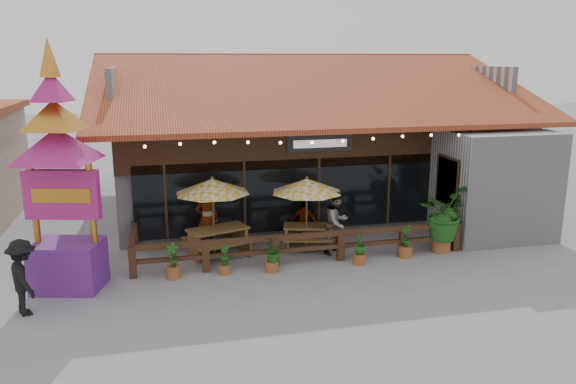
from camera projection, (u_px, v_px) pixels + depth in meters
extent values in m
plane|color=gray|center=(350.00, 253.00, 17.41)|extent=(100.00, 100.00, 0.00)
cube|color=#B0B1B6|center=(296.00, 153.00, 23.57)|extent=(14.00, 10.00, 4.00)
cube|color=#3A2112|center=(289.00, 144.00, 18.15)|extent=(11.00, 0.16, 1.60)
cube|color=black|center=(289.00, 195.00, 18.52)|extent=(10.00, 0.12, 2.40)
cube|color=#FFB572|center=(288.00, 194.00, 18.71)|extent=(9.80, 0.05, 2.20)
cube|color=#B0B1B6|center=(494.00, 184.00, 18.79)|extent=(3.50, 2.70, 3.60)
cube|color=red|center=(447.00, 182.00, 18.19)|extent=(0.06, 1.20, 1.50)
cube|color=#3A2112|center=(447.00, 182.00, 18.19)|extent=(0.04, 1.34, 1.64)
cube|color=#A54F25|center=(320.00, 88.00, 19.58)|extent=(15.50, 7.05, 2.37)
cube|color=#A54F25|center=(278.00, 80.00, 26.21)|extent=(15.50, 7.05, 2.37)
cube|color=#A54F25|center=(296.00, 55.00, 22.64)|extent=(15.50, 0.30, 0.12)
cube|color=#B0B1B6|center=(118.00, 91.00, 21.37)|extent=(0.20, 9.00, 1.80)
cube|color=#B0B1B6|center=(451.00, 86.00, 24.52)|extent=(0.20, 9.00, 1.80)
cube|color=black|center=(320.00, 143.00, 18.26)|extent=(2.20, 0.10, 0.55)
cube|color=silver|center=(320.00, 144.00, 18.20)|extent=(1.80, 0.02, 0.25)
cube|color=#3A2112|center=(166.00, 202.00, 17.58)|extent=(0.08, 0.08, 2.40)
cube|color=#3A2112|center=(245.00, 198.00, 18.15)|extent=(0.08, 0.08, 2.40)
cube|color=#3A2112|center=(319.00, 194.00, 18.71)|extent=(0.08, 0.08, 2.40)
cube|color=#3A2112|center=(388.00, 190.00, 19.27)|extent=(0.08, 0.08, 2.40)
sphere|color=#FFD48C|center=(145.00, 147.00, 15.31)|extent=(0.09, 0.09, 0.09)
sphere|color=#FFD48C|center=(180.00, 144.00, 15.52)|extent=(0.09, 0.09, 0.09)
sphere|color=#FFD48C|center=(214.00, 142.00, 15.73)|extent=(0.09, 0.09, 0.09)
sphere|color=#FFD48C|center=(248.00, 142.00, 15.95)|extent=(0.09, 0.09, 0.09)
sphere|color=#FFD48C|center=(280.00, 143.00, 16.17)|extent=(0.09, 0.09, 0.09)
sphere|color=#FFD48C|center=(312.00, 142.00, 16.39)|extent=(0.09, 0.09, 0.09)
sphere|color=#FFD48C|center=(343.00, 141.00, 16.60)|extent=(0.09, 0.09, 0.09)
sphere|color=#FFD48C|center=(373.00, 139.00, 16.81)|extent=(0.09, 0.09, 0.09)
sphere|color=#FFD48C|center=(403.00, 136.00, 17.01)|extent=(0.09, 0.09, 0.09)
sphere|color=#FFD48C|center=(431.00, 135.00, 17.22)|extent=(0.09, 0.09, 0.09)
sphere|color=#FFD48C|center=(459.00, 135.00, 17.44)|extent=(0.09, 0.09, 0.09)
cube|color=#462619|center=(133.00, 262.00, 15.37)|extent=(0.20, 0.20, 0.90)
cube|color=#462619|center=(206.00, 257.00, 15.82)|extent=(0.20, 0.20, 0.90)
cube|color=#462619|center=(275.00, 251.00, 16.27)|extent=(0.20, 0.20, 0.90)
cube|color=#462619|center=(341.00, 246.00, 16.72)|extent=(0.20, 0.20, 0.90)
cube|color=#462619|center=(403.00, 241.00, 17.17)|extent=(0.20, 0.20, 0.90)
cube|color=#462619|center=(456.00, 237.00, 17.57)|extent=(0.20, 0.20, 0.90)
cube|color=#462619|center=(305.00, 236.00, 16.38)|extent=(9.80, 0.16, 0.14)
cube|color=#462619|center=(305.00, 249.00, 16.47)|extent=(9.80, 0.12, 0.12)
cube|color=#462619|center=(133.00, 235.00, 16.46)|extent=(0.16, 2.50, 0.14)
cube|color=#462619|center=(135.00, 236.00, 17.64)|extent=(0.20, 0.20, 0.90)
cylinder|color=brown|center=(213.00, 218.00, 17.14)|extent=(0.06, 0.06, 2.30)
cone|color=gold|center=(212.00, 186.00, 16.90)|extent=(3.01, 3.01, 0.45)
sphere|color=brown|center=(212.00, 178.00, 16.85)|extent=(0.10, 0.10, 0.10)
cylinder|color=black|center=(215.00, 252.00, 17.40)|extent=(0.44, 0.44, 0.06)
cylinder|color=brown|center=(307.00, 216.00, 17.46)|extent=(0.06, 0.06, 2.23)
cone|color=gold|center=(307.00, 186.00, 17.24)|extent=(2.53, 2.53, 0.44)
sphere|color=brown|center=(307.00, 178.00, 17.18)|extent=(0.10, 0.10, 0.10)
cylinder|color=black|center=(306.00, 249.00, 17.72)|extent=(0.43, 0.43, 0.06)
cube|color=brown|center=(218.00, 229.00, 17.08)|extent=(1.97, 1.36, 0.07)
cube|color=brown|center=(194.00, 246.00, 16.78)|extent=(0.33, 0.78, 0.83)
cube|color=brown|center=(241.00, 238.00, 17.58)|extent=(0.33, 0.78, 0.83)
cube|color=brown|center=(227.00, 245.00, 16.65)|extent=(1.81, 0.86, 0.06)
cube|color=brown|center=(210.00, 234.00, 17.67)|extent=(1.81, 0.86, 0.06)
cube|color=brown|center=(309.00, 226.00, 17.68)|extent=(1.74, 1.13, 0.06)
cube|color=brown|center=(287.00, 237.00, 17.79)|extent=(0.26, 0.70, 0.74)
cube|color=brown|center=(331.00, 238.00, 17.75)|extent=(0.26, 0.70, 0.74)
cube|color=brown|center=(309.00, 241.00, 17.22)|extent=(1.62, 0.68, 0.05)
cube|color=brown|center=(309.00, 230.00, 18.29)|extent=(1.62, 0.68, 0.05)
cube|color=#5F227E|center=(69.00, 265.00, 14.64)|extent=(1.96, 1.67, 1.27)
cube|color=#A51E6B|center=(62.00, 194.00, 14.20)|extent=(1.91, 0.75, 1.27)
cube|color=#BF7621|center=(61.00, 196.00, 14.05)|extent=(1.44, 0.41, 0.37)
cylinder|color=#BF7621|center=(31.00, 204.00, 14.08)|extent=(0.17, 0.17, 2.12)
cylinder|color=#BF7621|center=(93.00, 201.00, 14.41)|extent=(0.17, 0.17, 2.12)
pyramid|color=#A51E6B|center=(55.00, 128.00, 13.80)|extent=(3.11, 3.11, 0.85)
pyramid|color=#BF7621|center=(53.00, 99.00, 13.64)|extent=(2.20, 2.20, 0.74)
pyramid|color=#A51E6B|center=(50.00, 71.00, 13.48)|extent=(1.43, 1.43, 0.74)
pyramid|color=#BF7621|center=(47.00, 36.00, 13.30)|extent=(0.65, 0.65, 0.95)
cylinder|color=brown|center=(441.00, 245.00, 17.53)|extent=(0.56, 0.56, 0.41)
imported|color=#1D5919|center=(443.00, 213.00, 17.28)|extent=(2.01, 2.02, 1.69)
sphere|color=#1D5919|center=(448.00, 223.00, 17.30)|extent=(0.56, 0.56, 0.56)
sphere|color=#1D5919|center=(438.00, 216.00, 17.41)|extent=(0.49, 0.49, 0.49)
imported|color=#3A2112|center=(207.00, 219.00, 17.63)|extent=(0.73, 0.49, 1.97)
imported|color=#3A2112|center=(337.00, 223.00, 17.27)|extent=(1.19, 1.13, 1.93)
imported|color=#3A2112|center=(304.00, 222.00, 18.26)|extent=(0.89, 0.75, 1.43)
imported|color=black|center=(23.00, 277.00, 13.09)|extent=(1.12, 1.36, 1.83)
cylinder|color=brown|center=(173.00, 272.00, 15.42)|extent=(0.41, 0.41, 0.33)
imported|color=#1D5919|center=(173.00, 255.00, 15.30)|extent=(0.40, 0.32, 0.68)
cylinder|color=brown|center=(224.00, 269.00, 15.72)|extent=(0.34, 0.34, 0.27)
imported|color=#1D5919|center=(224.00, 255.00, 15.62)|extent=(0.29, 0.34, 0.56)
cylinder|color=brown|center=(272.00, 267.00, 15.89)|extent=(0.38, 0.38, 0.30)
imported|color=#1D5919|center=(272.00, 251.00, 15.78)|extent=(0.73, 0.74, 0.62)
cylinder|color=brown|center=(360.00, 259.00, 16.47)|extent=(0.39, 0.39, 0.31)
imported|color=#1D5919|center=(360.00, 244.00, 16.36)|extent=(0.50, 0.50, 0.64)
cylinder|color=brown|center=(405.00, 252.00, 17.05)|extent=(0.42, 0.42, 0.33)
imported|color=#1D5919|center=(406.00, 236.00, 16.93)|extent=(0.31, 0.40, 0.69)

